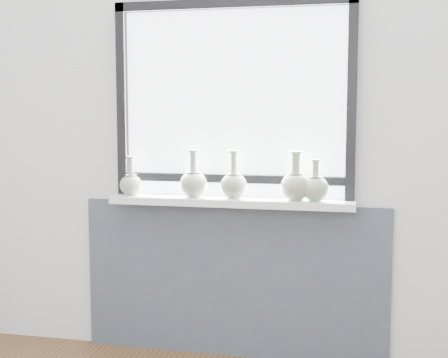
% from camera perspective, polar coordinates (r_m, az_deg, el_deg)
% --- Properties ---
extents(back_wall, '(3.60, 0.02, 2.60)m').
position_cam_1_polar(back_wall, '(3.40, 0.96, 5.16)').
color(back_wall, silver).
rests_on(back_wall, ground).
extents(apron_panel, '(1.70, 0.03, 0.86)m').
position_cam_1_polar(apron_panel, '(3.50, 0.83, -9.23)').
color(apron_panel, '#404B57').
rests_on(apron_panel, ground).
extents(windowsill, '(1.32, 0.18, 0.04)m').
position_cam_1_polar(windowsill, '(3.34, 0.60, -2.09)').
color(windowsill, white).
rests_on(windowsill, apron_panel).
extents(window, '(1.30, 0.06, 1.05)m').
position_cam_1_polar(window, '(3.37, 0.84, 7.55)').
color(window, black).
rests_on(window, windowsill).
extents(vase_a, '(0.12, 0.12, 0.22)m').
position_cam_1_polar(vase_a, '(3.48, -8.50, -0.39)').
color(vase_a, '#929E82').
rests_on(vase_a, windowsill).
extents(vase_b, '(0.15, 0.15, 0.26)m').
position_cam_1_polar(vase_b, '(3.37, -2.81, -0.30)').
color(vase_b, '#929E82').
rests_on(vase_b, windowsill).
extents(vase_c, '(0.15, 0.15, 0.26)m').
position_cam_1_polar(vase_c, '(3.32, 0.90, -0.44)').
color(vase_c, '#929E82').
rests_on(vase_c, windowsill).
extents(vase_d, '(0.16, 0.16, 0.26)m').
position_cam_1_polar(vase_d, '(3.26, 6.57, -0.47)').
color(vase_d, '#929E82').
rests_on(vase_d, windowsill).
extents(vase_e, '(0.14, 0.14, 0.22)m').
position_cam_1_polar(vase_e, '(3.25, 8.36, -0.74)').
color(vase_e, '#929E82').
rests_on(vase_e, windowsill).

